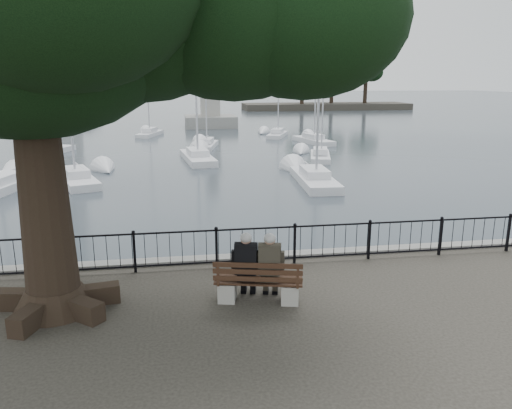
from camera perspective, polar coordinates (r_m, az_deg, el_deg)
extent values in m
cube|color=slate|center=(13.46, -0.33, -8.17)|extent=(200.00, 0.40, 1.20)
plane|color=#262F37|center=(112.46, -8.10, 11.31)|extent=(260.00, 260.00, 0.00)
cube|color=black|center=(12.49, 0.00, -2.76)|extent=(22.00, 0.04, 0.04)
cube|color=black|center=(12.76, 0.00, -6.32)|extent=(22.00, 0.04, 0.04)
cube|color=gray|center=(10.86, -3.29, -9.82)|extent=(0.46, 0.53, 0.42)
cube|color=gray|center=(10.78, 3.90, -10.03)|extent=(0.46, 0.53, 0.42)
cube|color=black|center=(10.70, 0.29, -8.71)|extent=(1.92, 0.92, 0.04)
cube|color=black|center=(10.32, 0.18, -7.73)|extent=(1.82, 0.46, 0.41)
cube|color=black|center=(10.68, -1.09, -8.04)|extent=(0.43, 0.39, 0.25)
cube|color=black|center=(10.43, -1.16, -6.28)|extent=(0.50, 0.34, 0.62)
sphere|color=tan|center=(10.32, -1.15, -3.95)|extent=(0.24, 0.24, 0.24)
ellipsoid|color=#ACABAB|center=(10.29, -1.17, -3.81)|extent=(0.25, 0.25, 0.21)
cube|color=black|center=(11.09, -0.94, -9.15)|extent=(0.42, 0.52, 0.46)
cube|color=#28251F|center=(10.65, 1.57, -8.11)|extent=(0.43, 0.39, 0.25)
cube|color=#28251F|center=(10.40, 1.56, -6.35)|extent=(0.50, 0.34, 0.62)
sphere|color=tan|center=(10.29, 1.58, -4.02)|extent=(0.24, 0.24, 0.24)
ellipsoid|color=#ACABAB|center=(10.26, 1.58, -3.87)|extent=(0.25, 0.25, 0.21)
cube|color=#28251F|center=(11.06, 1.64, -9.22)|extent=(0.42, 0.52, 0.46)
cone|color=black|center=(11.23, -21.99, -9.85)|extent=(1.69, 1.69, 0.50)
cone|color=black|center=(10.47, -23.38, 3.96)|extent=(1.09, 1.09, 5.96)
ellipsoid|color=black|center=(10.40, -24.97, 19.19)|extent=(5.76, 5.76, 4.49)
ellipsoid|color=black|center=(10.24, -2.60, 21.65)|extent=(4.57, 4.57, 3.56)
ellipsoid|color=black|center=(10.06, 5.51, 20.59)|extent=(3.97, 3.97, 3.10)
cube|color=slate|center=(73.28, -21.91, 9.36)|extent=(10.48, 10.48, 1.40)
cone|color=gray|center=(73.54, -22.90, 19.46)|extent=(6.71, 6.71, 25.16)
cube|color=slate|center=(59.64, -5.23, 9.41)|extent=(5.87, 5.87, 1.40)
cube|color=gray|center=(59.48, -5.29, 11.77)|extent=(2.15, 2.54, 3.91)
cube|color=slate|center=(59.43, -5.33, 13.80)|extent=(2.54, 2.93, 0.30)
cube|color=gray|center=(59.72, -5.37, 14.60)|extent=(1.27, 2.15, 1.37)
cube|color=gray|center=(58.75, -5.32, 15.27)|extent=(1.47, 0.98, 1.57)
sphere|color=gray|center=(58.39, -5.32, 16.34)|extent=(1.66, 1.66, 1.66)
cube|color=silver|center=(29.24, -19.77, 2.53)|extent=(3.36, 5.77, 0.62)
cube|color=silver|center=(29.15, -19.86, 3.49)|extent=(1.84, 2.52, 0.46)
cylinder|color=#B4B3BB|center=(28.41, -20.87, 13.60)|extent=(0.12, 0.12, 10.68)
cube|color=silver|center=(35.08, -6.68, 5.13)|extent=(2.43, 6.29, 0.68)
cube|color=silver|center=(35.01, -6.70, 5.93)|extent=(1.54, 2.63, 0.51)
cylinder|color=#B4B3BB|center=(34.33, -7.00, 16.57)|extent=(0.14, 0.14, 13.31)
cube|color=silver|center=(27.56, 6.68, 2.61)|extent=(2.08, 6.27, 0.69)
cube|color=silver|center=(27.47, 6.71, 3.63)|extent=(1.41, 2.59, 0.52)
cylinder|color=#B4B3BB|center=(26.68, 7.30, 16.14)|extent=(0.14, 0.14, 12.29)
cube|color=silver|center=(35.91, 7.34, 5.32)|extent=(2.51, 4.93, 0.53)
cube|color=silver|center=(35.84, 7.36, 6.11)|extent=(1.44, 2.12, 0.40)
cylinder|color=#B4B3BB|center=(35.25, 7.69, 12.40)|extent=(0.11, 0.11, 8.28)
cube|color=silver|center=(41.08, -22.62, 5.46)|extent=(3.17, 5.50, 0.59)
cube|color=silver|center=(41.01, -22.69, 6.15)|extent=(1.74, 2.40, 0.44)
cylinder|color=#B4B3BB|center=(40.42, -23.57, 13.99)|extent=(0.12, 0.12, 11.65)
cube|color=silver|center=(41.69, -5.64, 6.61)|extent=(2.29, 4.99, 0.54)
cube|color=silver|center=(41.63, -5.66, 7.29)|extent=(1.36, 2.12, 0.40)
cylinder|color=#B4B3BB|center=(41.05, -5.80, 13.78)|extent=(0.11, 0.11, 9.82)
cube|color=silver|center=(44.86, 6.56, 7.13)|extent=(2.73, 5.59, 0.60)
cube|color=silver|center=(44.80, 6.58, 7.76)|extent=(1.59, 2.39, 0.45)
cylinder|color=#B4B3BB|center=(44.23, 6.85, 13.51)|extent=(0.12, 0.12, 9.40)
cube|color=silver|center=(51.24, -12.03, 7.80)|extent=(2.64, 5.02, 0.54)
cube|color=silver|center=(51.18, -12.06, 8.35)|extent=(1.50, 2.17, 0.40)
cylinder|color=#B4B3BB|center=(50.67, -12.38, 14.19)|extent=(0.11, 0.11, 10.84)
cube|color=silver|center=(49.39, 2.47, 7.86)|extent=(3.02, 4.94, 0.53)
cube|color=silver|center=(49.33, 2.47, 8.44)|extent=(1.63, 2.17, 0.40)
cylinder|color=#B4B3BB|center=(48.82, 2.59, 13.20)|extent=(0.11, 0.11, 8.61)
cube|color=silver|center=(28.73, -27.02, 1.60)|extent=(3.00, 6.27, 0.67)
cube|color=silver|center=(28.63, -27.13, 2.58)|extent=(1.75, 2.68, 0.50)
cube|color=#292620|center=(93.39, 7.98, 11.03)|extent=(30.00, 8.00, 1.20)
cylinder|color=black|center=(90.03, 5.28, 12.58)|extent=(0.70, 0.70, 4.00)
ellipsoid|color=black|center=(90.00, 5.34, 15.12)|extent=(5.20, 5.20, 4.16)
cylinder|color=black|center=(93.58, 8.63, 12.55)|extent=(0.70, 0.70, 4.00)
ellipsoid|color=black|center=(93.55, 8.73, 14.99)|extent=(5.20, 5.20, 4.16)
cylinder|color=black|center=(94.60, 12.37, 12.40)|extent=(0.70, 0.70, 4.00)
ellipsoid|color=black|center=(94.57, 12.50, 14.82)|extent=(5.20, 5.20, 4.16)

